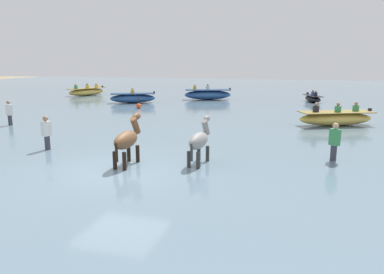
{
  "coord_description": "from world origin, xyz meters",
  "views": [
    {
      "loc": [
        5.08,
        -9.62,
        3.63
      ],
      "look_at": [
        1.47,
        2.9,
        0.86
      ],
      "focal_mm": 33.81,
      "sensor_mm": 36.0,
      "label": 1
    }
  ],
  "objects_px": {
    "boat_near_starboard": "(313,98)",
    "person_spectator_far": "(47,136)",
    "boat_mid_channel": "(87,92)",
    "boat_far_offshore": "(336,118)",
    "horse_lead_grey": "(199,142)",
    "person_onlooker_right": "(334,146)",
    "person_onlooker_left": "(10,115)",
    "horse_trailing_bay": "(127,141)",
    "boat_near_port": "(133,98)",
    "channel_buoy": "(139,106)",
    "boat_distant_west": "(208,95)"
  },
  "relations": [
    {
      "from": "horse_trailing_bay",
      "to": "person_onlooker_right",
      "type": "relative_size",
      "value": 1.18
    },
    {
      "from": "boat_near_port",
      "to": "person_spectator_far",
      "type": "height_order",
      "value": "person_spectator_far"
    },
    {
      "from": "boat_near_starboard",
      "to": "person_onlooker_right",
      "type": "relative_size",
      "value": 1.62
    },
    {
      "from": "boat_near_port",
      "to": "person_onlooker_left",
      "type": "bearing_deg",
      "value": -99.13
    },
    {
      "from": "boat_far_offshore",
      "to": "boat_distant_west",
      "type": "bearing_deg",
      "value": 132.02
    },
    {
      "from": "boat_far_offshore",
      "to": "person_spectator_far",
      "type": "xyz_separation_m",
      "value": [
        -10.83,
        -8.47,
        0.15
      ]
    },
    {
      "from": "boat_distant_west",
      "to": "person_spectator_far",
      "type": "xyz_separation_m",
      "value": [
        -1.62,
        -18.69,
        0.09
      ]
    },
    {
      "from": "boat_mid_channel",
      "to": "boat_near_port",
      "type": "xyz_separation_m",
      "value": [
        6.79,
        -4.32,
        0.02
      ]
    },
    {
      "from": "person_onlooker_right",
      "to": "person_spectator_far",
      "type": "distance_m",
      "value": 10.22
    },
    {
      "from": "person_onlooker_right",
      "to": "channel_buoy",
      "type": "relative_size",
      "value": 1.96
    },
    {
      "from": "boat_near_starboard",
      "to": "person_spectator_far",
      "type": "xyz_separation_m",
      "value": [
        -10.13,
        -19.41,
        0.24
      ]
    },
    {
      "from": "boat_near_starboard",
      "to": "person_onlooker_left",
      "type": "bearing_deg",
      "value": -134.63
    },
    {
      "from": "channel_buoy",
      "to": "person_onlooker_right",
      "type": "bearing_deg",
      "value": -41.47
    },
    {
      "from": "boat_mid_channel",
      "to": "horse_lead_grey",
      "type": "bearing_deg",
      "value": -50.05
    },
    {
      "from": "person_spectator_far",
      "to": "boat_distant_west",
      "type": "bearing_deg",
      "value": 85.04
    },
    {
      "from": "boat_far_offshore",
      "to": "horse_lead_grey",
      "type": "bearing_deg",
      "value": -119.4
    },
    {
      "from": "boat_near_starboard",
      "to": "boat_far_offshore",
      "type": "height_order",
      "value": "boat_far_offshore"
    },
    {
      "from": "person_onlooker_left",
      "to": "boat_near_port",
      "type": "bearing_deg",
      "value": 80.87
    },
    {
      "from": "boat_distant_west",
      "to": "channel_buoy",
      "type": "bearing_deg",
      "value": -114.74
    },
    {
      "from": "boat_mid_channel",
      "to": "boat_far_offshore",
      "type": "bearing_deg",
      "value": -26.71
    },
    {
      "from": "horse_trailing_bay",
      "to": "boat_near_port",
      "type": "distance_m",
      "value": 17.36
    },
    {
      "from": "boat_near_port",
      "to": "person_onlooker_right",
      "type": "distance_m",
      "value": 19.09
    },
    {
      "from": "boat_distant_west",
      "to": "boat_near_port",
      "type": "height_order",
      "value": "boat_distant_west"
    },
    {
      "from": "person_onlooker_left",
      "to": "channel_buoy",
      "type": "height_order",
      "value": "person_onlooker_left"
    },
    {
      "from": "horse_lead_grey",
      "to": "channel_buoy",
      "type": "bearing_deg",
      "value": 122.2
    },
    {
      "from": "boat_near_port",
      "to": "channel_buoy",
      "type": "distance_m",
      "value": 3.58
    },
    {
      "from": "horse_lead_grey",
      "to": "person_onlooker_right",
      "type": "bearing_deg",
      "value": 20.67
    },
    {
      "from": "horse_lead_grey",
      "to": "person_spectator_far",
      "type": "relative_size",
      "value": 1.12
    },
    {
      "from": "boat_far_offshore",
      "to": "channel_buoy",
      "type": "relative_size",
      "value": 4.85
    },
    {
      "from": "boat_far_offshore",
      "to": "person_onlooker_right",
      "type": "xyz_separation_m",
      "value": [
        -0.71,
        -7.12,
        0.15
      ]
    },
    {
      "from": "horse_trailing_bay",
      "to": "boat_mid_channel",
      "type": "xyz_separation_m",
      "value": [
        -14.03,
        20.09,
        -0.43
      ]
    },
    {
      "from": "person_onlooker_left",
      "to": "boat_far_offshore",
      "type": "bearing_deg",
      "value": 15.99
    },
    {
      "from": "boat_mid_channel",
      "to": "person_spectator_far",
      "type": "height_order",
      "value": "person_spectator_far"
    },
    {
      "from": "horse_trailing_bay",
      "to": "person_onlooker_left",
      "type": "bearing_deg",
      "value": 151.49
    },
    {
      "from": "person_onlooker_left",
      "to": "person_spectator_far",
      "type": "bearing_deg",
      "value": -36.6
    },
    {
      "from": "boat_mid_channel",
      "to": "person_spectator_far",
      "type": "distance_m",
      "value": 21.66
    },
    {
      "from": "horse_lead_grey",
      "to": "boat_mid_channel",
      "type": "bearing_deg",
      "value": 129.95
    },
    {
      "from": "person_onlooker_left",
      "to": "horse_trailing_bay",
      "type": "bearing_deg",
      "value": -28.51
    },
    {
      "from": "person_onlooker_left",
      "to": "boat_near_starboard",
      "type": "bearing_deg",
      "value": 45.37
    },
    {
      "from": "boat_near_starboard",
      "to": "person_spectator_far",
      "type": "distance_m",
      "value": 21.89
    },
    {
      "from": "horse_lead_grey",
      "to": "boat_mid_channel",
      "type": "height_order",
      "value": "horse_lead_grey"
    },
    {
      "from": "horse_lead_grey",
      "to": "boat_distant_west",
      "type": "distance_m",
      "value": 19.41
    },
    {
      "from": "horse_trailing_bay",
      "to": "boat_mid_channel",
      "type": "height_order",
      "value": "horse_trailing_bay"
    },
    {
      "from": "horse_lead_grey",
      "to": "person_spectator_far",
      "type": "bearing_deg",
      "value": 177.72
    },
    {
      "from": "boat_far_offshore",
      "to": "boat_near_port",
      "type": "xyz_separation_m",
      "value": [
        -14.29,
        6.29,
        0.01
      ]
    },
    {
      "from": "boat_distant_west",
      "to": "boat_near_starboard",
      "type": "relative_size",
      "value": 1.58
    },
    {
      "from": "boat_near_starboard",
      "to": "channel_buoy",
      "type": "xyz_separation_m",
      "value": [
        -11.72,
        -7.7,
        -0.08
      ]
    },
    {
      "from": "horse_trailing_bay",
      "to": "boat_distant_west",
      "type": "relative_size",
      "value": 0.46
    },
    {
      "from": "boat_mid_channel",
      "to": "boat_far_offshore",
      "type": "distance_m",
      "value": 23.6
    },
    {
      "from": "horse_lead_grey",
      "to": "boat_near_port",
      "type": "distance_m",
      "value": 17.7
    }
  ]
}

